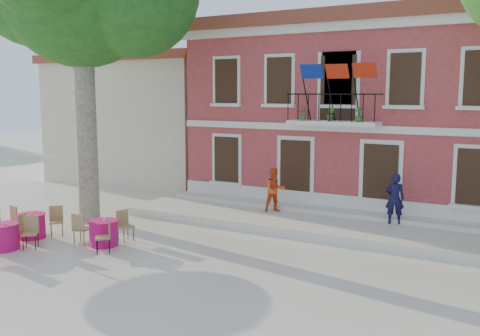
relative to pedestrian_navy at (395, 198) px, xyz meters
name	(u,v)px	position (x,y,z in m)	size (l,w,h in m)	color
ground	(197,253)	(-4.32, -5.09, -1.13)	(90.00, 90.00, 0.00)	beige
main_building	(370,111)	(-2.32, 4.89, 2.65)	(13.50, 9.59, 7.50)	#BF4449
neighbor_west	(166,117)	(-13.82, 5.91, 2.08)	(9.40, 9.40, 6.40)	beige
terrace	(319,224)	(-2.32, -0.69, -0.98)	(14.00, 3.40, 0.30)	silver
pedestrian_navy	(395,198)	(0.00, 0.00, 0.00)	(0.61, 0.40, 1.67)	#141138
pedestrian_orange	(275,190)	(-4.16, -0.35, -0.04)	(0.77, 0.60, 1.58)	#ED501B
cafe_table_0	(3,235)	(-9.40, -7.61, -0.71)	(1.85, 1.74, 0.95)	#E21573
cafe_table_1	(104,232)	(-7.16, -5.85, -0.71)	(1.79, 1.83, 0.95)	#E21573
cafe_table_3	(31,225)	(-9.76, -6.34, -0.71)	(1.78, 1.84, 0.95)	#E21573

